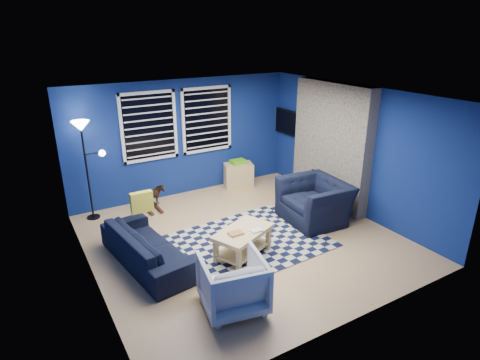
{
  "coord_description": "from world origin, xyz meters",
  "views": [
    {
      "loc": [
        -3.2,
        -5.33,
        3.48
      ],
      "look_at": [
        0.11,
        0.3,
        0.99
      ],
      "focal_mm": 30.0,
      "sensor_mm": 36.0,
      "label": 1
    }
  ],
  "objects_px": {
    "tv": "(289,123)",
    "coffee_table": "(243,238)",
    "rocking_horse": "(151,196)",
    "cabinet": "(238,174)",
    "sofa": "(148,246)",
    "floor_lamp": "(84,140)",
    "armchair_bent": "(233,283)",
    "armchair_big": "(315,201)"
  },
  "relations": [
    {
      "from": "armchair_bent",
      "to": "sofa",
      "type": "bearing_deg",
      "value": -57.92
    },
    {
      "from": "rocking_horse",
      "to": "sofa",
      "type": "bearing_deg",
      "value": 162.13
    },
    {
      "from": "sofa",
      "to": "coffee_table",
      "type": "distance_m",
      "value": 1.49
    },
    {
      "from": "rocking_horse",
      "to": "floor_lamp",
      "type": "distance_m",
      "value": 1.7
    },
    {
      "from": "coffee_table",
      "to": "tv",
      "type": "bearing_deg",
      "value": 42.21
    },
    {
      "from": "cabinet",
      "to": "coffee_table",
      "type": "bearing_deg",
      "value": -101.82
    },
    {
      "from": "tv",
      "to": "coffee_table",
      "type": "height_order",
      "value": "tv"
    },
    {
      "from": "armchair_big",
      "to": "floor_lamp",
      "type": "height_order",
      "value": "floor_lamp"
    },
    {
      "from": "coffee_table",
      "to": "cabinet",
      "type": "xyz_separation_m",
      "value": [
        1.51,
        2.74,
        -0.06
      ]
    },
    {
      "from": "coffee_table",
      "to": "rocking_horse",
      "type": "bearing_deg",
      "value": 105.24
    },
    {
      "from": "sofa",
      "to": "floor_lamp",
      "type": "relative_size",
      "value": 1.04
    },
    {
      "from": "armchair_bent",
      "to": "floor_lamp",
      "type": "height_order",
      "value": "floor_lamp"
    },
    {
      "from": "coffee_table",
      "to": "floor_lamp",
      "type": "relative_size",
      "value": 0.59
    },
    {
      "from": "rocking_horse",
      "to": "coffee_table",
      "type": "distance_m",
      "value": 2.57
    },
    {
      "from": "armchair_bent",
      "to": "tv",
      "type": "bearing_deg",
      "value": -123.71
    },
    {
      "from": "tv",
      "to": "rocking_horse",
      "type": "bearing_deg",
      "value": -179.91
    },
    {
      "from": "tv",
      "to": "armchair_bent",
      "type": "bearing_deg",
      "value": -135.02
    },
    {
      "from": "cabinet",
      "to": "sofa",
      "type": "bearing_deg",
      "value": -126.2
    },
    {
      "from": "coffee_table",
      "to": "floor_lamp",
      "type": "distance_m",
      "value": 3.44
    },
    {
      "from": "armchair_bent",
      "to": "cabinet",
      "type": "relative_size",
      "value": 1.11
    },
    {
      "from": "armchair_big",
      "to": "armchair_bent",
      "type": "height_order",
      "value": "armchair_big"
    },
    {
      "from": "sofa",
      "to": "armchair_big",
      "type": "distance_m",
      "value": 3.22
    },
    {
      "from": "armchair_big",
      "to": "cabinet",
      "type": "distance_m",
      "value": 2.33
    },
    {
      "from": "tv",
      "to": "cabinet",
      "type": "bearing_deg",
      "value": 168.52
    },
    {
      "from": "coffee_table",
      "to": "cabinet",
      "type": "bearing_deg",
      "value": 61.11
    },
    {
      "from": "tv",
      "to": "armchair_bent",
      "type": "xyz_separation_m",
      "value": [
        -3.5,
        -3.5,
        -1.03
      ]
    },
    {
      "from": "armchair_bent",
      "to": "coffee_table",
      "type": "height_order",
      "value": "armchair_bent"
    },
    {
      "from": "rocking_horse",
      "to": "armchair_big",
      "type": "bearing_deg",
      "value": -126.88
    },
    {
      "from": "rocking_horse",
      "to": "cabinet",
      "type": "bearing_deg",
      "value": -81.11
    },
    {
      "from": "tv",
      "to": "armchair_big",
      "type": "bearing_deg",
      "value": -113.65
    },
    {
      "from": "tv",
      "to": "cabinet",
      "type": "distance_m",
      "value": 1.68
    },
    {
      "from": "sofa",
      "to": "floor_lamp",
      "type": "height_order",
      "value": "floor_lamp"
    },
    {
      "from": "armchair_bent",
      "to": "floor_lamp",
      "type": "bearing_deg",
      "value": -63.43
    },
    {
      "from": "cabinet",
      "to": "armchair_bent",
      "type": "bearing_deg",
      "value": -104.14
    },
    {
      "from": "tv",
      "to": "sofa",
      "type": "bearing_deg",
      "value": -155.21
    },
    {
      "from": "sofa",
      "to": "rocking_horse",
      "type": "distance_m",
      "value": 2.02
    },
    {
      "from": "cabinet",
      "to": "floor_lamp",
      "type": "relative_size",
      "value": 0.39
    },
    {
      "from": "cabinet",
      "to": "floor_lamp",
      "type": "xyz_separation_m",
      "value": [
        -3.28,
        -0.05,
        1.29
      ]
    },
    {
      "from": "sofa",
      "to": "cabinet",
      "type": "height_order",
      "value": "cabinet"
    },
    {
      "from": "cabinet",
      "to": "rocking_horse",
      "type": "bearing_deg",
      "value": -156.28
    },
    {
      "from": "armchair_big",
      "to": "coffee_table",
      "type": "xyz_separation_m",
      "value": [
        -1.84,
        -0.43,
        -0.05
      ]
    },
    {
      "from": "sofa",
      "to": "armchair_bent",
      "type": "height_order",
      "value": "armchair_bent"
    }
  ]
}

